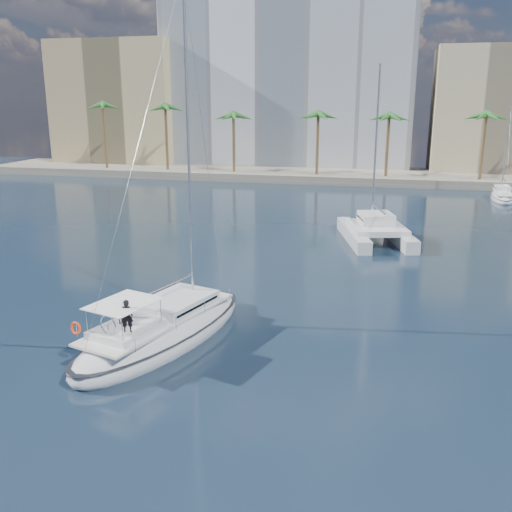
# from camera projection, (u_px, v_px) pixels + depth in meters

# --- Properties ---
(ground) EXTENTS (160.00, 160.00, 0.00)m
(ground) POSITION_uv_depth(u_px,v_px,m) (265.00, 324.00, 32.13)
(ground) COLOR black
(ground) RESTS_ON ground
(quay) EXTENTS (120.00, 14.00, 1.20)m
(quay) POSITION_uv_depth(u_px,v_px,m) (351.00, 176.00, 89.11)
(quay) COLOR gray
(quay) RESTS_ON ground
(building_modern) EXTENTS (42.00, 16.00, 28.00)m
(building_modern) POSITION_uv_depth(u_px,v_px,m) (290.00, 88.00, 99.48)
(building_modern) COLOR white
(building_modern) RESTS_ON ground
(building_tan_left) EXTENTS (22.00, 14.00, 22.00)m
(building_tan_left) POSITION_uv_depth(u_px,v_px,m) (123.00, 106.00, 103.32)
(building_tan_left) COLOR tan
(building_tan_left) RESTS_ON ground
(building_beige) EXTENTS (20.00, 14.00, 20.00)m
(building_beige) POSITION_uv_depth(u_px,v_px,m) (498.00, 113.00, 90.05)
(building_beige) COLOR beige
(building_beige) RESTS_ON ground
(palm_left) EXTENTS (3.60, 3.60, 12.30)m
(palm_left) POSITION_uv_depth(u_px,v_px,m) (135.00, 111.00, 90.46)
(palm_left) COLOR brown
(palm_left) RESTS_ON ground
(palm_centre) EXTENTS (3.60, 3.60, 12.30)m
(palm_centre) POSITION_uv_depth(u_px,v_px,m) (351.00, 113.00, 82.77)
(palm_centre) COLOR brown
(palm_centre) RESTS_ON ground
(main_sloop) EXTENTS (7.48, 13.51, 19.11)m
(main_sloop) POSITION_uv_depth(u_px,v_px,m) (164.00, 331.00, 29.77)
(main_sloop) COLOR silver
(main_sloop) RESTS_ON ground
(catamaran) EXTENTS (7.60, 11.21, 15.15)m
(catamaran) POSITION_uv_depth(u_px,v_px,m) (376.00, 229.00, 50.62)
(catamaran) COLOR silver
(catamaran) RESTS_ON ground
(seagull) EXTENTS (1.24, 0.53, 0.23)m
(seagull) POSITION_uv_depth(u_px,v_px,m) (223.00, 295.00, 35.63)
(seagull) COLOR silver
(seagull) RESTS_ON ground
(moored_yacht_a) EXTENTS (3.37, 9.52, 11.90)m
(moored_yacht_a) POSITION_uv_depth(u_px,v_px,m) (502.00, 200.00, 71.63)
(moored_yacht_a) COLOR silver
(moored_yacht_a) RESTS_ON ground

